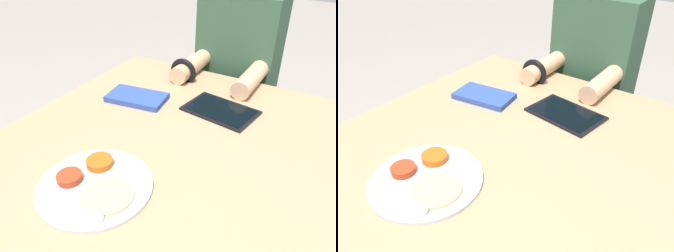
# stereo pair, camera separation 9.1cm
# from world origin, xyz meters

# --- Properties ---
(dining_table) EXTENTS (0.98, 1.02, 0.74)m
(dining_table) POSITION_xyz_m (0.00, 0.00, 0.37)
(dining_table) COLOR #9E7F5B
(dining_table) RESTS_ON ground_plane
(thali_tray) EXTENTS (0.28, 0.28, 0.03)m
(thali_tray) POSITION_xyz_m (-0.07, -0.26, 0.75)
(thali_tray) COLOR #B7BABF
(thali_tray) RESTS_ON dining_table
(red_notebook) EXTENTS (0.22, 0.15, 0.02)m
(red_notebook) POSITION_xyz_m (-0.24, 0.15, 0.75)
(red_notebook) COLOR silver
(red_notebook) RESTS_ON dining_table
(tablet_device) EXTENTS (0.25, 0.19, 0.01)m
(tablet_device) POSITION_xyz_m (0.05, 0.23, 0.75)
(tablet_device) COLOR black
(tablet_device) RESTS_ON dining_table
(person_diner) EXTENTS (0.35, 0.45, 1.24)m
(person_diner) POSITION_xyz_m (-0.05, 0.66, 0.60)
(person_diner) COLOR black
(person_diner) RESTS_ON ground_plane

